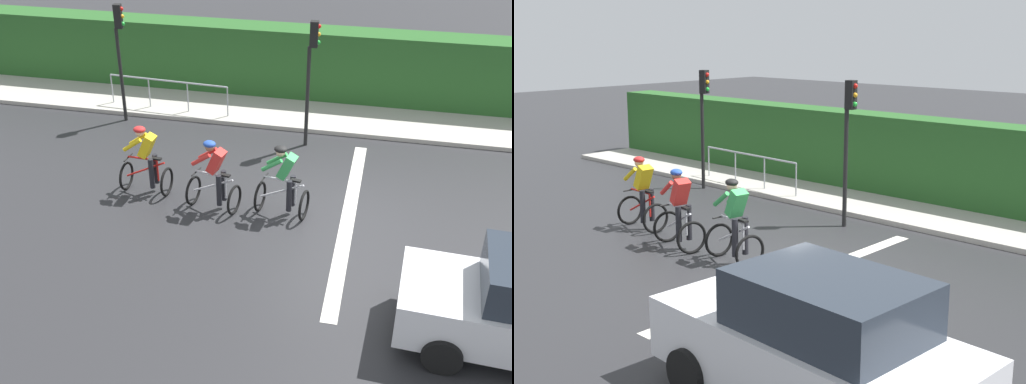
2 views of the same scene
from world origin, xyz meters
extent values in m
plane|color=#28282B|center=(0.00, 0.00, 0.00)|extent=(80.00, 80.00, 0.00)
cube|color=#ADA89E|center=(5.51, 2.00, 0.06)|extent=(2.80, 22.76, 0.12)
cube|color=gray|center=(6.41, 2.00, 0.21)|extent=(0.44, 22.76, 0.42)
cube|color=#265623|center=(6.71, 2.00, 1.10)|extent=(1.10, 22.76, 2.19)
cube|color=silver|center=(0.00, -0.24, 0.00)|extent=(7.00, 0.30, 0.01)
torus|color=black|center=(0.09, 4.97, 0.34)|extent=(0.68, 0.10, 0.68)
torus|color=black|center=(0.03, 3.96, 0.34)|extent=(0.68, 0.10, 0.68)
cylinder|color=red|center=(0.06, 4.46, 0.59)|extent=(0.10, 0.99, 0.51)
cylinder|color=red|center=(0.04, 4.16, 0.62)|extent=(0.04, 0.04, 0.55)
cylinder|color=red|center=(0.06, 4.52, 0.87)|extent=(0.08, 0.72, 0.04)
cube|color=black|center=(0.04, 4.16, 0.91)|extent=(0.11, 0.22, 0.04)
cylinder|color=black|center=(0.08, 4.87, 0.84)|extent=(0.42, 0.05, 0.03)
cube|color=yellow|center=(0.05, 4.36, 1.21)|extent=(0.32, 0.42, 0.57)
sphere|color=beige|center=(0.06, 4.52, 1.52)|extent=(0.20, 0.20, 0.20)
ellipsoid|color=red|center=(0.06, 4.52, 1.59)|extent=(0.25, 0.29, 0.14)
cylinder|color=black|center=(-0.07, 4.27, 0.57)|extent=(0.12, 0.12, 0.74)
cylinder|color=black|center=(0.17, 4.25, 0.57)|extent=(0.12, 0.12, 0.74)
cylinder|color=yellow|center=(-0.09, 4.66, 1.26)|extent=(0.11, 0.48, 0.37)
cylinder|color=yellow|center=(0.23, 4.64, 1.26)|extent=(0.11, 0.48, 0.37)
torus|color=black|center=(-0.21, 3.24, 0.34)|extent=(0.68, 0.19, 0.68)
torus|color=black|center=(-0.40, 2.24, 0.34)|extent=(0.68, 0.19, 0.68)
cylinder|color=silver|center=(-0.30, 2.74, 0.59)|extent=(0.23, 0.98, 0.51)
cylinder|color=silver|center=(-0.36, 2.44, 0.62)|extent=(0.04, 0.04, 0.55)
cylinder|color=silver|center=(-0.30, 2.79, 0.87)|extent=(0.18, 0.71, 0.04)
cube|color=black|center=(-0.36, 2.44, 0.91)|extent=(0.14, 0.23, 0.04)
cylinder|color=black|center=(-0.23, 3.14, 0.84)|extent=(0.42, 0.11, 0.03)
cube|color=red|center=(-0.32, 2.64, 1.21)|extent=(0.37, 0.46, 0.57)
sphere|color=#9E7051|center=(-0.30, 2.79, 1.52)|extent=(0.20, 0.20, 0.20)
ellipsoid|color=#264CB2|center=(-0.30, 2.79, 1.59)|extent=(0.29, 0.32, 0.14)
cylinder|color=black|center=(-0.46, 2.56, 0.57)|extent=(0.12, 0.12, 0.74)
cylinder|color=black|center=(-0.23, 2.51, 0.57)|extent=(0.12, 0.12, 0.74)
cylinder|color=red|center=(-0.43, 2.95, 1.26)|extent=(0.18, 0.49, 0.37)
cylinder|color=red|center=(-0.11, 2.89, 1.26)|extent=(0.18, 0.49, 0.37)
torus|color=black|center=(-0.13, 1.72, 0.34)|extent=(0.68, 0.16, 0.68)
torus|color=black|center=(-0.28, 0.71, 0.34)|extent=(0.68, 0.16, 0.68)
cylinder|color=silver|center=(-0.21, 1.21, 0.59)|extent=(0.19, 0.98, 0.51)
cylinder|color=silver|center=(-0.25, 0.91, 0.62)|extent=(0.04, 0.04, 0.55)
cylinder|color=silver|center=(-0.20, 1.26, 0.87)|extent=(0.15, 0.71, 0.04)
cube|color=black|center=(-0.25, 0.91, 0.91)|extent=(0.13, 0.23, 0.04)
cylinder|color=black|center=(-0.15, 1.61, 0.84)|extent=(0.42, 0.09, 0.03)
cube|color=green|center=(-0.22, 1.11, 1.21)|extent=(0.36, 0.45, 0.57)
sphere|color=beige|center=(-0.20, 1.26, 1.52)|extent=(0.20, 0.20, 0.20)
ellipsoid|color=black|center=(-0.20, 1.26, 1.59)|extent=(0.28, 0.31, 0.14)
cylinder|color=black|center=(-0.36, 1.03, 0.57)|extent=(0.12, 0.12, 0.74)
cylinder|color=black|center=(-0.12, 0.99, 0.57)|extent=(0.12, 0.12, 0.74)
cylinder|color=green|center=(-0.34, 1.42, 1.26)|extent=(0.16, 0.49, 0.37)
cylinder|color=green|center=(-0.02, 1.37, 1.26)|extent=(0.16, 0.49, 0.37)
cylinder|color=black|center=(-4.18, -2.08, 0.32)|extent=(0.26, 0.65, 0.64)
cylinder|color=black|center=(-2.51, -2.18, 0.32)|extent=(0.26, 0.65, 0.64)
cube|color=#EAEACC|center=(-3.81, -1.36, 0.80)|extent=(0.28, 0.10, 0.16)
cube|color=#EAEACC|center=(-2.80, -1.42, 0.80)|extent=(0.28, 0.10, 0.16)
cylinder|color=black|center=(3.34, 1.24, 1.35)|extent=(0.10, 0.10, 2.70)
cube|color=black|center=(3.35, 1.14, 3.02)|extent=(0.21, 0.21, 0.64)
sphere|color=red|center=(3.35, 1.03, 3.22)|extent=(0.11, 0.11, 0.11)
sphere|color=orange|center=(3.35, 1.03, 3.02)|extent=(0.11, 0.11, 0.11)
sphere|color=green|center=(3.35, 1.03, 2.82)|extent=(0.11, 0.11, 0.11)
cylinder|color=black|center=(3.81, 6.60, 1.35)|extent=(0.10, 0.10, 2.70)
cube|color=black|center=(3.82, 6.50, 3.02)|extent=(0.23, 0.23, 0.64)
sphere|color=red|center=(3.84, 6.39, 3.22)|extent=(0.11, 0.11, 0.11)
sphere|color=orange|center=(3.84, 6.39, 3.02)|extent=(0.11, 0.11, 0.11)
sphere|color=green|center=(3.84, 6.39, 2.82)|extent=(0.11, 0.11, 0.11)
cylinder|color=#999EA3|center=(4.61, 5.54, 1.00)|extent=(0.28, 3.68, 0.05)
cylinder|color=#999EA3|center=(4.49, 3.70, 0.50)|extent=(0.04, 0.04, 1.00)
cylinder|color=#999EA3|center=(4.57, 4.93, 0.50)|extent=(0.04, 0.04, 1.00)
cylinder|color=#999EA3|center=(4.65, 6.16, 0.50)|extent=(0.04, 0.04, 1.00)
cylinder|color=#999EA3|center=(4.73, 7.38, 0.50)|extent=(0.04, 0.04, 1.00)
camera|label=1|loc=(-11.72, -0.84, 7.43)|focal=43.86mm
camera|label=2|loc=(-9.31, -8.23, 4.42)|focal=49.69mm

